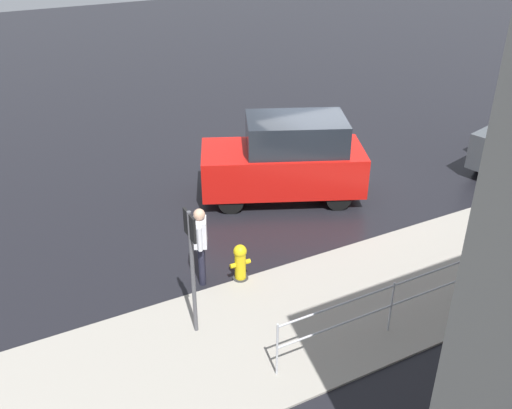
{
  "coord_description": "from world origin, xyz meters",
  "views": [
    {
      "loc": [
        7.54,
        10.83,
        6.72
      ],
      "look_at": [
        2.64,
        1.45,
        0.9
      ],
      "focal_mm": 40.0,
      "sensor_mm": 36.0,
      "label": 1
    }
  ],
  "objects_px": {
    "fire_hydrant": "(240,263)",
    "sign_post": "(192,256)",
    "pedestrian": "(201,240)",
    "moving_hatchback": "(286,159)"
  },
  "relations": [
    {
      "from": "sign_post",
      "to": "pedestrian",
      "type": "bearing_deg",
      "value": -117.22
    },
    {
      "from": "fire_hydrant",
      "to": "sign_post",
      "type": "bearing_deg",
      "value": 36.56
    },
    {
      "from": "moving_hatchback",
      "to": "sign_post",
      "type": "distance_m",
      "value": 5.35
    },
    {
      "from": "moving_hatchback",
      "to": "fire_hydrant",
      "type": "distance_m",
      "value": 3.71
    },
    {
      "from": "moving_hatchback",
      "to": "pedestrian",
      "type": "relative_size",
      "value": 2.63
    },
    {
      "from": "moving_hatchback",
      "to": "pedestrian",
      "type": "xyz_separation_m",
      "value": [
        3.22,
        2.33,
        -0.07
      ]
    },
    {
      "from": "pedestrian",
      "to": "moving_hatchback",
      "type": "bearing_deg",
      "value": -144.1
    },
    {
      "from": "pedestrian",
      "to": "sign_post",
      "type": "bearing_deg",
      "value": 62.78
    },
    {
      "from": "moving_hatchback",
      "to": "sign_post",
      "type": "xyz_separation_m",
      "value": [
        3.89,
        3.63,
        0.55
      ]
    },
    {
      "from": "pedestrian",
      "to": "sign_post",
      "type": "xyz_separation_m",
      "value": [
        0.67,
        1.3,
        0.62
      ]
    }
  ]
}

